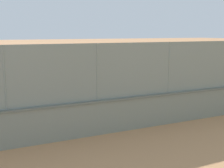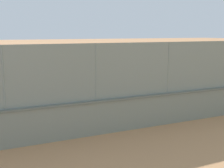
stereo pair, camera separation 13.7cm
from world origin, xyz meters
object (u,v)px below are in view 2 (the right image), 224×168
(player_baseline_waiting, at_px, (154,80))
(player_near_wall_returning, at_px, (17,95))
(player_at_service_line, at_px, (91,79))
(spare_ball_by_wall, at_px, (207,102))
(sports_ball, at_px, (157,103))

(player_baseline_waiting, height_order, player_near_wall_returning, player_near_wall_returning)
(player_baseline_waiting, relative_size, player_near_wall_returning, 1.00)
(player_near_wall_returning, bearing_deg, player_at_service_line, -144.79)
(player_at_service_line, height_order, spare_ball_by_wall, player_at_service_line)
(player_near_wall_returning, distance_m, sports_ball, 7.08)
(sports_ball, relative_size, spare_ball_by_wall, 0.87)
(player_near_wall_returning, xyz_separation_m, sports_ball, (-6.92, 1.21, -0.81))
(player_near_wall_returning, bearing_deg, spare_ball_by_wall, 167.16)
(spare_ball_by_wall, bearing_deg, player_baseline_waiting, -70.82)
(player_baseline_waiting, height_order, player_at_service_line, player_baseline_waiting)
(sports_ball, bearing_deg, player_near_wall_returning, -9.93)
(player_at_service_line, xyz_separation_m, sports_ball, (-1.98, 4.70, -0.77))
(player_baseline_waiting, xyz_separation_m, sports_ball, (1.33, 2.46, -0.80))
(player_baseline_waiting, distance_m, spare_ball_by_wall, 3.68)
(player_baseline_waiting, relative_size, player_at_service_line, 1.03)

